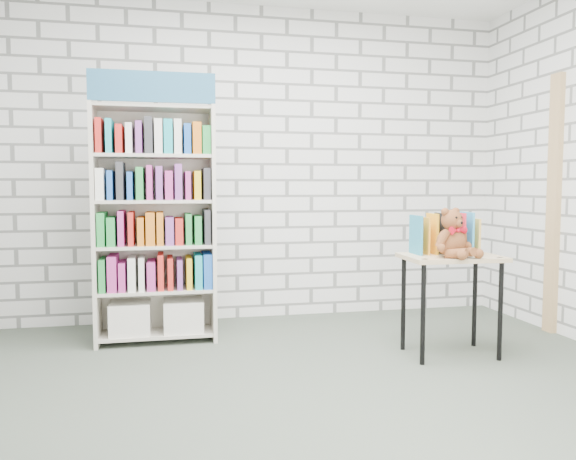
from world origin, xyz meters
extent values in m
plane|color=#444D41|center=(0.00, 0.00, 0.00)|extent=(4.50, 4.50, 0.00)
cube|color=silver|center=(0.00, 2.00, 1.40)|extent=(4.50, 0.02, 2.80)
cube|color=beige|center=(-1.37, 1.35, 0.90)|extent=(0.03, 0.35, 1.81)
cube|color=beige|center=(-0.50, 1.35, 0.90)|extent=(0.03, 0.35, 1.81)
cube|color=beige|center=(-0.94, 1.52, 0.90)|extent=(0.90, 0.02, 1.81)
cube|color=#285E81|center=(-0.94, 1.18, 1.92)|extent=(0.90, 0.02, 0.22)
cube|color=beige|center=(-0.94, 1.35, 0.06)|extent=(0.84, 0.33, 0.03)
cube|color=beige|center=(-0.94, 1.35, 0.40)|extent=(0.84, 0.33, 0.03)
cube|color=beige|center=(-0.94, 1.35, 0.74)|extent=(0.84, 0.33, 0.03)
cube|color=beige|center=(-0.94, 1.35, 1.08)|extent=(0.84, 0.33, 0.03)
cube|color=beige|center=(-0.94, 1.35, 1.43)|extent=(0.84, 0.33, 0.03)
cube|color=beige|center=(-0.94, 1.35, 1.79)|extent=(0.84, 0.33, 0.03)
cube|color=silver|center=(-1.14, 1.35, 0.19)|extent=(0.30, 0.29, 0.24)
cube|color=silver|center=(-0.74, 1.35, 0.19)|extent=(0.30, 0.29, 0.24)
cube|color=#BF338C|center=(-0.94, 1.34, 0.53)|extent=(0.84, 0.29, 0.24)
cube|color=#19A5B2|center=(-0.94, 1.34, 0.88)|extent=(0.84, 0.29, 0.24)
cube|color=white|center=(-0.94, 1.34, 1.22)|extent=(0.84, 0.29, 0.24)
cube|color=purple|center=(-0.94, 1.34, 1.56)|extent=(0.84, 0.29, 0.24)
cube|color=tan|center=(1.10, 0.54, 0.70)|extent=(0.68, 0.49, 0.03)
cylinder|color=black|center=(0.81, 0.37, 0.34)|extent=(0.03, 0.03, 0.68)
cylinder|color=black|center=(0.83, 0.73, 0.34)|extent=(0.03, 0.03, 0.68)
cylinder|color=black|center=(1.37, 0.35, 0.34)|extent=(0.03, 0.03, 0.68)
cylinder|color=black|center=(1.39, 0.70, 0.34)|extent=(0.03, 0.03, 0.68)
cylinder|color=black|center=(0.83, 0.38, 0.71)|extent=(0.04, 0.04, 0.01)
cylinder|color=black|center=(1.37, 0.36, 0.71)|extent=(0.04, 0.04, 0.01)
cube|color=teal|center=(0.88, 0.66, 0.85)|extent=(0.02, 0.20, 0.28)
cube|color=orange|center=(0.95, 0.65, 0.85)|extent=(0.02, 0.20, 0.28)
cube|color=#FFAD1B|center=(1.01, 0.65, 0.85)|extent=(0.02, 0.20, 0.28)
cube|color=black|center=(1.08, 0.65, 0.85)|extent=(0.02, 0.20, 0.28)
cube|color=white|center=(1.14, 0.64, 0.85)|extent=(0.02, 0.20, 0.28)
cube|color=red|center=(1.20, 0.64, 0.85)|extent=(0.02, 0.20, 0.28)
cube|color=#379ECF|center=(1.27, 0.64, 0.85)|extent=(0.02, 0.20, 0.28)
cube|color=gold|center=(1.33, 0.64, 0.85)|extent=(0.02, 0.20, 0.28)
ellipsoid|color=brown|center=(1.05, 0.46, 0.81)|extent=(0.20, 0.17, 0.20)
sphere|color=brown|center=(1.05, 0.46, 0.97)|extent=(0.14, 0.14, 0.14)
sphere|color=brown|center=(1.00, 0.45, 1.03)|extent=(0.05, 0.05, 0.05)
sphere|color=brown|center=(1.10, 0.49, 1.03)|extent=(0.05, 0.05, 0.05)
sphere|color=brown|center=(1.07, 0.40, 0.95)|extent=(0.06, 0.06, 0.06)
sphere|color=black|center=(1.05, 0.39, 0.99)|extent=(0.02, 0.02, 0.02)
sphere|color=black|center=(1.10, 0.41, 0.99)|extent=(0.02, 0.02, 0.02)
sphere|color=black|center=(1.08, 0.38, 0.95)|extent=(0.02, 0.02, 0.02)
cylinder|color=brown|center=(0.97, 0.41, 0.84)|extent=(0.11, 0.08, 0.14)
cylinder|color=brown|center=(1.15, 0.48, 0.84)|extent=(0.10, 0.11, 0.14)
sphere|color=brown|center=(0.94, 0.38, 0.79)|extent=(0.06, 0.06, 0.06)
sphere|color=brown|center=(1.19, 0.47, 0.79)|extent=(0.06, 0.06, 0.06)
cylinder|color=brown|center=(1.03, 0.35, 0.75)|extent=(0.14, 0.16, 0.08)
cylinder|color=brown|center=(1.14, 0.39, 0.75)|extent=(0.07, 0.15, 0.08)
sphere|color=brown|center=(1.03, 0.27, 0.75)|extent=(0.07, 0.07, 0.07)
sphere|color=brown|center=(1.19, 0.33, 0.75)|extent=(0.07, 0.07, 0.07)
cone|color=red|center=(1.04, 0.39, 0.90)|extent=(0.07, 0.07, 0.05)
cone|color=red|center=(1.11, 0.42, 0.90)|extent=(0.07, 0.07, 0.05)
sphere|color=red|center=(1.07, 0.40, 0.90)|extent=(0.03, 0.03, 0.03)
cube|color=tan|center=(2.23, 0.95, 1.05)|extent=(0.05, 0.12, 2.10)
camera|label=1|loc=(-0.85, -3.05, 1.19)|focal=35.00mm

